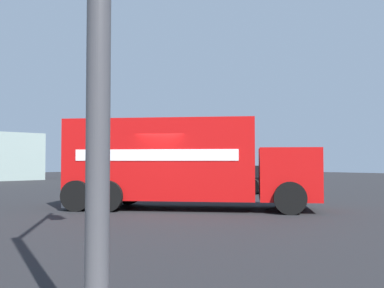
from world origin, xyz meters
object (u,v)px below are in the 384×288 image
(pickup_black, at_px, (241,178))
(vending_machine_red, at_px, (203,169))
(delivery_truck, at_px, (182,163))
(palm_tree_far, at_px, (151,141))
(vending_machine_blue, at_px, (169,169))

(pickup_black, xyz_separation_m, vending_machine_red, (3.47, 6.21, 0.34))
(delivery_truck, bearing_deg, vending_machine_red, 41.64)
(vending_machine_red, height_order, palm_tree_far, palm_tree_far)
(delivery_truck, distance_m, vending_machine_red, 15.47)
(palm_tree_far, bearing_deg, vending_machine_blue, -116.66)
(vending_machine_blue, xyz_separation_m, palm_tree_far, (2.64, 5.26, 2.23))
(delivery_truck, relative_size, vending_machine_red, 4.38)
(delivery_truck, relative_size, pickup_black, 1.53)
(vending_machine_red, height_order, vending_machine_blue, same)
(delivery_truck, distance_m, vending_machine_blue, 15.56)
(pickup_black, relative_size, vending_machine_blue, 2.85)
(vending_machine_red, bearing_deg, delivery_truck, -138.36)
(vending_machine_red, relative_size, palm_tree_far, 0.40)
(vending_machine_red, distance_m, palm_tree_far, 7.37)
(pickup_black, bearing_deg, vending_machine_red, 60.81)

